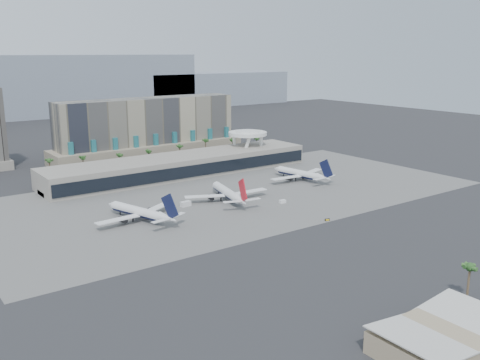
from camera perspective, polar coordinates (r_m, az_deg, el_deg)
ground at (r=244.57m, az=6.75°, el=-4.14°), size 900.00×900.00×0.00m
apron_pad at (r=285.65m, az=-0.72°, el=-1.44°), size 260.00×130.00×0.06m
mountain_ridge at (r=668.68m, az=-19.87°, el=8.99°), size 680.00×60.00×70.00m
hotel at (r=388.33m, az=-9.75°, el=4.90°), size 140.00×30.00×42.00m
terminal at (r=329.28m, az=-6.24°, el=1.66°), size 170.00×32.50×14.50m
saucer_structure at (r=361.87m, az=0.82°, el=4.74°), size 26.00×26.00×21.89m
palm_row at (r=362.12m, az=-8.07°, el=3.33°), size 157.80×2.80×13.10m
hangar_left at (r=150.62m, az=21.01°, el=-15.44°), size 36.65×22.60×7.55m
airliner_left at (r=243.69m, az=-10.63°, el=-3.37°), size 42.88×44.43×15.76m
airliner_centre at (r=271.13m, az=-1.29°, el=-1.39°), size 43.76×45.45×15.94m
airliner_right at (r=316.36m, az=6.47°, el=0.67°), size 42.72×44.24×15.32m
service_vehicle_a at (r=263.12m, az=-5.81°, el=-2.55°), size 5.34×2.95×2.52m
service_vehicle_b at (r=268.24m, az=4.55°, el=-2.30°), size 3.44×2.20×1.68m
taxiway_sign at (r=243.01m, az=9.29°, el=-4.21°), size 2.37×0.96×1.08m
near_palm_a at (r=179.39m, az=23.29°, el=-8.94°), size 6.00×6.00×11.52m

